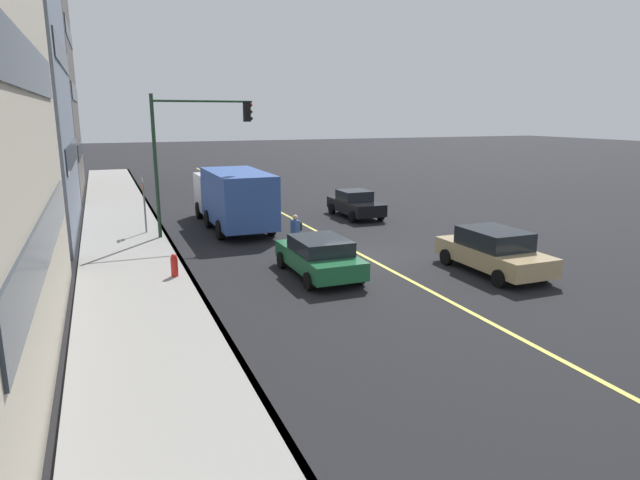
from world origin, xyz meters
The scene contains 12 objects.
ground centered at (0.00, 0.00, 0.00)m, with size 200.00×200.00×0.00m, color black.
sidewalk_slab centered at (0.00, 8.75, 0.07)m, with size 80.00×3.73×0.15m, color gray.
curb_edge centered at (0.00, 6.97, 0.07)m, with size 80.00×0.16×0.15m, color slate.
lane_stripe_center centered at (0.00, 0.00, 0.01)m, with size 80.00×0.16×0.01m, color #D8CC4C.
car_tan centered at (-3.81, -3.27, 0.81)m, with size 4.54×2.09×1.58m.
car_green centered at (-1.87, 2.68, 0.73)m, with size 4.33×2.03×1.39m.
car_black centered at (7.91, -3.39, 0.74)m, with size 4.17×1.90×1.47m.
truck_blue centered at (7.58, 3.52, 1.59)m, with size 8.21×2.68×2.92m.
pedestrian_with_backpack centered at (1.34, 2.42, 0.95)m, with size 0.43×0.42×1.64m.
traffic_light_mast centered at (5.99, 5.66, 4.41)m, with size 0.28×4.53×6.44m.
street_sign_post centered at (7.30, 7.79, 1.67)m, with size 0.60×0.08×2.84m.
fire_hydrant centered at (-0.54, 7.49, 0.47)m, with size 0.24×0.24×0.94m.
Camera 1 is at (-19.03, 9.55, 5.56)m, focal length 30.58 mm.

